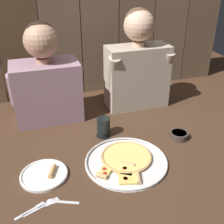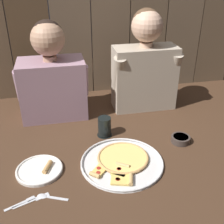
{
  "view_description": "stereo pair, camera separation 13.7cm",
  "coord_description": "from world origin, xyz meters",
  "px_view_note": "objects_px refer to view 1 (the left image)",
  "views": [
    {
      "loc": [
        -0.39,
        -1.13,
        0.89
      ],
      "look_at": [
        0.0,
        0.1,
        0.18
      ],
      "focal_mm": 44.83,
      "sensor_mm": 36.0,
      "label": 1
    },
    {
      "loc": [
        -0.26,
        -1.17,
        0.89
      ],
      "look_at": [
        0.0,
        0.1,
        0.18
      ],
      "focal_mm": 44.83,
      "sensor_mm": 36.0,
      "label": 2
    }
  ],
  "objects_px": {
    "dinner_plate": "(44,175)",
    "diner_right": "(138,63)",
    "dipping_bowl": "(179,135)",
    "diner_left": "(46,78)",
    "drinking_glass": "(104,127)",
    "pizza_tray": "(126,160)"
  },
  "relations": [
    {
      "from": "diner_right",
      "to": "dinner_plate",
      "type": "bearing_deg",
      "value": -141.01
    },
    {
      "from": "pizza_tray",
      "to": "diner_left",
      "type": "distance_m",
      "value": 0.7
    },
    {
      "from": "pizza_tray",
      "to": "drinking_glass",
      "type": "xyz_separation_m",
      "value": [
        -0.04,
        0.26,
        0.05
      ]
    },
    {
      "from": "pizza_tray",
      "to": "dipping_bowl",
      "type": "distance_m",
      "value": 0.38
    },
    {
      "from": "dinner_plate",
      "to": "diner_right",
      "type": "bearing_deg",
      "value": 38.99
    },
    {
      "from": "dipping_bowl",
      "to": "diner_right",
      "type": "height_order",
      "value": "diner_right"
    },
    {
      "from": "diner_left",
      "to": "drinking_glass",
      "type": "bearing_deg",
      "value": -48.91
    },
    {
      "from": "dinner_plate",
      "to": "diner_left",
      "type": "relative_size",
      "value": 0.37
    },
    {
      "from": "dipping_bowl",
      "to": "diner_left",
      "type": "bearing_deg",
      "value": 145.33
    },
    {
      "from": "dipping_bowl",
      "to": "dinner_plate",
      "type": "bearing_deg",
      "value": -173.01
    },
    {
      "from": "diner_right",
      "to": "diner_left",
      "type": "bearing_deg",
      "value": 179.96
    },
    {
      "from": "drinking_glass",
      "to": "diner_left",
      "type": "height_order",
      "value": "diner_left"
    },
    {
      "from": "pizza_tray",
      "to": "dinner_plate",
      "type": "bearing_deg",
      "value": 177.43
    },
    {
      "from": "diner_left",
      "to": "diner_right",
      "type": "height_order",
      "value": "diner_right"
    },
    {
      "from": "diner_left",
      "to": "diner_right",
      "type": "xyz_separation_m",
      "value": [
        0.59,
        -0.0,
        0.03
      ]
    },
    {
      "from": "drinking_glass",
      "to": "diner_left",
      "type": "xyz_separation_m",
      "value": [
        -0.27,
        0.31,
        0.21
      ]
    },
    {
      "from": "dipping_bowl",
      "to": "diner_left",
      "type": "height_order",
      "value": "diner_left"
    },
    {
      "from": "pizza_tray",
      "to": "diner_right",
      "type": "distance_m",
      "value": 0.7
    },
    {
      "from": "pizza_tray",
      "to": "diner_right",
      "type": "relative_size",
      "value": 0.64
    },
    {
      "from": "pizza_tray",
      "to": "diner_left",
      "type": "relative_size",
      "value": 0.69
    },
    {
      "from": "dipping_bowl",
      "to": "pizza_tray",
      "type": "bearing_deg",
      "value": -162.83
    },
    {
      "from": "dinner_plate",
      "to": "diner_left",
      "type": "height_order",
      "value": "diner_left"
    }
  ]
}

